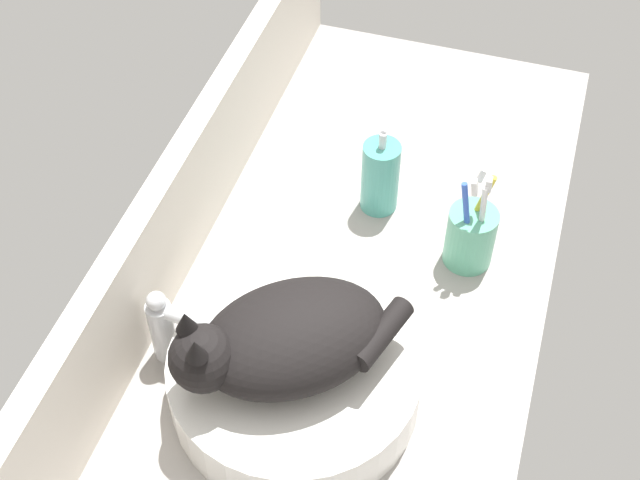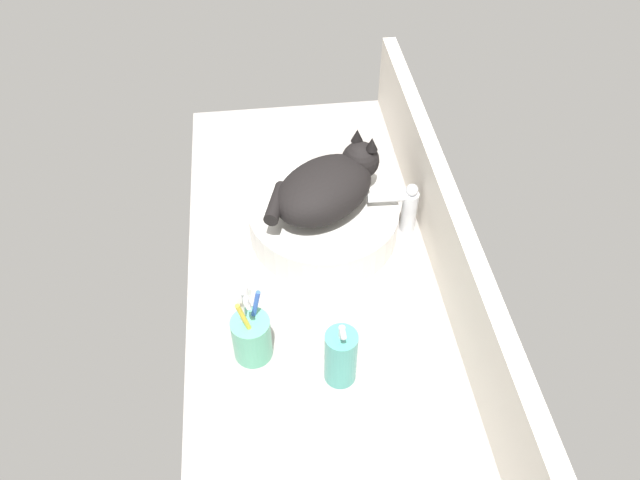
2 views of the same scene
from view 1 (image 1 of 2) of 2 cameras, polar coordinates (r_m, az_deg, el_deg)
The scene contains 7 objects.
ground_plane at distance 136.19cm, azimuth 1.62°, elevation -4.99°, with size 137.63×58.06×4.00cm, color #9E9993.
backsplash_panel at distance 133.84cm, azimuth -9.53°, elevation 0.96°, with size 137.63×3.60×20.13cm, color silver.
sink_basin at distance 122.93cm, azimuth -1.62°, elevation -8.81°, with size 34.43×34.43×7.99cm, color silver.
cat at distance 114.57cm, azimuth -2.35°, elevation -6.40°, with size 28.82×30.16×14.00cm.
faucet at distance 125.58cm, azimuth -9.68°, elevation -5.39°, with size 3.60×11.84×13.60cm.
soap_dispenser at distance 144.46cm, azimuth 3.88°, elevation 4.09°, with size 6.14×6.14×16.26cm.
toothbrush_cup at distance 138.72cm, azimuth 9.62°, elevation 0.28°, with size 7.64×7.64×18.69cm.
Camera 1 is at (-78.50, -20.53, 107.38)cm, focal length 50.00 mm.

